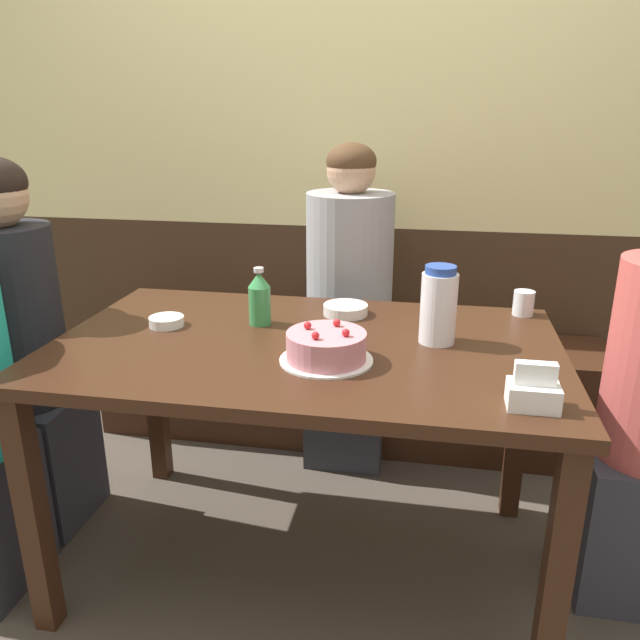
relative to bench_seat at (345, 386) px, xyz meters
The scene contains 13 objects.
ground_plane 0.86m from the bench_seat, 90.00° to the right, with size 12.00×12.00×0.00m, color #4C4238.
back_wall 1.05m from the bench_seat, 90.00° to the left, with size 4.80×0.04×2.50m.
bench_seat is the anchor object (origin of this frame).
dining_table 0.93m from the bench_seat, 90.00° to the right, with size 1.40×0.85×0.74m.
birthday_cake 1.11m from the bench_seat, 85.15° to the right, with size 0.24×0.24×0.10m.
water_pitcher 1.05m from the bench_seat, 64.79° to the right, with size 0.10×0.10×0.22m.
soju_bottle 0.94m from the bench_seat, 103.19° to the right, with size 0.07×0.07×0.17m.
napkin_holder 1.38m from the bench_seat, 63.37° to the right, with size 0.11×0.08×0.11m.
bowl_soup_white 1.03m from the bench_seat, 119.40° to the right, with size 0.10×0.10×0.03m.
bowl_rice_small 0.78m from the bench_seat, 82.46° to the right, with size 0.14×0.14×0.03m.
glass_water_tall 0.96m from the bench_seat, 36.96° to the right, with size 0.06×0.06×0.08m.
person_teal_shirt 1.28m from the bench_seat, 141.65° to the right, with size 0.34×0.30×1.23m.
person_pale_blue_shirt 0.39m from the bench_seat, 78.51° to the right, with size 0.33×0.34×1.25m.
Camera 1 is at (0.33, -1.59, 1.36)m, focal length 35.00 mm.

